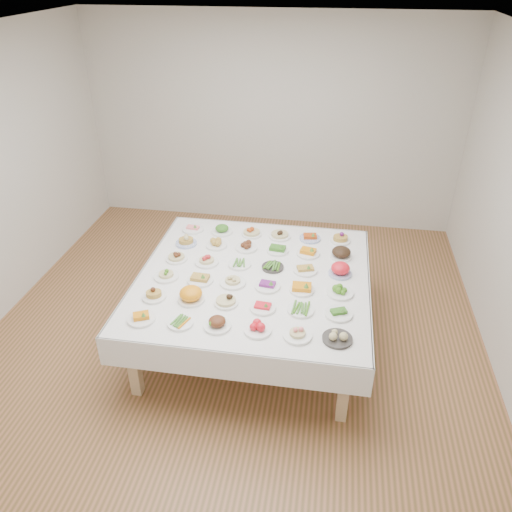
% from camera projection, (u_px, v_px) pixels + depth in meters
% --- Properties ---
extents(room_envelope, '(5.02, 5.02, 2.81)m').
position_uv_depth(room_envelope, '(233.00, 158.00, 4.30)').
color(room_envelope, '#A46744').
rests_on(room_envelope, ground).
extents(display_table, '(2.16, 2.16, 0.75)m').
position_uv_depth(display_table, '(253.00, 282.00, 4.71)').
color(display_table, white).
rests_on(display_table, ground).
extents(dish_0, '(0.23, 0.23, 0.09)m').
position_uv_depth(dish_0, '(141.00, 316.00, 4.09)').
color(dish_0, white).
rests_on(dish_0, display_table).
extents(dish_1, '(0.21, 0.21, 0.05)m').
position_uv_depth(dish_1, '(180.00, 322.00, 4.05)').
color(dish_1, white).
rests_on(dish_1, display_table).
extents(dish_2, '(0.22, 0.22, 0.12)m').
position_uv_depth(dish_2, '(217.00, 322.00, 4.00)').
color(dish_2, white).
rests_on(dish_2, display_table).
extents(dish_3, '(0.23, 0.23, 0.10)m').
position_uv_depth(dish_3, '(258.00, 327.00, 3.96)').
color(dish_3, white).
rests_on(dish_3, display_table).
extents(dish_4, '(0.23, 0.23, 0.11)m').
position_uv_depth(dish_4, '(298.00, 332.00, 3.91)').
color(dish_4, white).
rests_on(dish_4, display_table).
extents(dish_5, '(0.23, 0.23, 0.10)m').
position_uv_depth(dish_5, '(338.00, 336.00, 3.87)').
color(dish_5, '#2F2C2A').
rests_on(dish_5, display_table).
extents(dish_6, '(0.21, 0.21, 0.11)m').
position_uv_depth(dish_6, '(154.00, 294.00, 4.35)').
color(dish_6, white).
rests_on(dish_6, display_table).
extents(dish_7, '(0.26, 0.26, 0.15)m').
position_uv_depth(dish_7, '(191.00, 294.00, 4.30)').
color(dish_7, white).
rests_on(dish_7, display_table).
extents(dish_8, '(0.21, 0.21, 0.12)m').
position_uv_depth(dish_8, '(226.00, 298.00, 4.27)').
color(dish_8, white).
rests_on(dish_8, display_table).
extents(dish_9, '(0.22, 0.22, 0.08)m').
position_uv_depth(dish_9, '(263.00, 306.00, 4.22)').
color(dish_9, white).
rests_on(dish_9, display_table).
extents(dish_10, '(0.22, 0.22, 0.05)m').
position_uv_depth(dish_10, '(301.00, 309.00, 4.20)').
color(dish_10, white).
rests_on(dish_10, display_table).
extents(dish_11, '(0.23, 0.23, 0.09)m').
position_uv_depth(dish_11, '(339.00, 312.00, 4.15)').
color(dish_11, white).
rests_on(dish_11, display_table).
extents(dish_12, '(0.23, 0.23, 0.12)m').
position_uv_depth(dish_12, '(166.00, 272.00, 4.62)').
color(dish_12, white).
rests_on(dish_12, display_table).
extents(dish_13, '(0.24, 0.24, 0.10)m').
position_uv_depth(dish_13, '(200.00, 277.00, 4.58)').
color(dish_13, white).
rests_on(dish_13, display_table).
extents(dish_14, '(0.23, 0.23, 0.11)m').
position_uv_depth(dish_14, '(233.00, 280.00, 4.54)').
color(dish_14, white).
rests_on(dish_14, display_table).
extents(dish_15, '(0.23, 0.23, 0.10)m').
position_uv_depth(dish_15, '(267.00, 283.00, 4.49)').
color(dish_15, white).
rests_on(dish_15, display_table).
extents(dish_16, '(0.22, 0.22, 0.11)m').
position_uv_depth(dish_16, '(302.00, 286.00, 4.44)').
color(dish_16, white).
rests_on(dish_16, display_table).
extents(dish_17, '(0.24, 0.24, 0.10)m').
position_uv_depth(dish_17, '(340.00, 290.00, 4.40)').
color(dish_17, white).
rests_on(dish_17, display_table).
extents(dish_18, '(0.21, 0.21, 0.11)m').
position_uv_depth(dish_18, '(176.00, 256.00, 4.89)').
color(dish_18, white).
rests_on(dish_18, display_table).
extents(dish_19, '(0.23, 0.23, 0.12)m').
position_uv_depth(dish_19, '(207.00, 258.00, 4.84)').
color(dish_19, white).
rests_on(dish_19, display_table).
extents(dish_20, '(0.22, 0.22, 0.05)m').
position_uv_depth(dish_20, '(240.00, 264.00, 4.82)').
color(dish_20, white).
rests_on(dish_20, display_table).
extents(dish_21, '(0.21, 0.21, 0.05)m').
position_uv_depth(dish_21, '(273.00, 266.00, 4.78)').
color(dish_21, '#2F2C2A').
rests_on(dish_21, display_table).
extents(dish_22, '(0.23, 0.23, 0.09)m').
position_uv_depth(dish_22, '(305.00, 268.00, 4.72)').
color(dish_22, white).
rests_on(dish_22, display_table).
extents(dish_23, '(0.22, 0.22, 0.12)m').
position_uv_depth(dish_23, '(340.00, 270.00, 4.66)').
color(dish_23, '#4C66B2').
rests_on(dish_23, display_table).
extents(dish_24, '(0.22, 0.22, 0.12)m').
position_uv_depth(dish_24, '(186.00, 240.00, 5.16)').
color(dish_24, '#4C66B2').
rests_on(dish_24, display_table).
extents(dish_25, '(0.21, 0.21, 0.09)m').
position_uv_depth(dish_25, '(216.00, 243.00, 5.13)').
color(dish_25, white).
rests_on(dish_25, display_table).
extents(dish_26, '(0.22, 0.22, 0.09)m').
position_uv_depth(dish_26, '(246.00, 246.00, 5.09)').
color(dish_26, white).
rests_on(dish_26, display_table).
extents(dish_27, '(0.22, 0.22, 0.10)m').
position_uv_depth(dish_27, '(278.00, 248.00, 5.03)').
color(dish_27, white).
rests_on(dish_27, display_table).
extents(dish_28, '(0.23, 0.23, 0.10)m').
position_uv_depth(dish_28, '(308.00, 251.00, 4.98)').
color(dish_28, white).
rests_on(dish_28, display_table).
extents(dish_29, '(0.21, 0.21, 0.13)m').
position_uv_depth(dish_29, '(341.00, 252.00, 4.93)').
color(dish_29, white).
rests_on(dish_29, display_table).
extents(dish_30, '(0.23, 0.23, 0.09)m').
position_uv_depth(dish_30, '(193.00, 228.00, 5.43)').
color(dish_30, white).
rests_on(dish_30, display_table).
extents(dish_31, '(0.22, 0.22, 0.13)m').
position_uv_depth(dish_31, '(222.00, 228.00, 5.37)').
color(dish_31, white).
rests_on(dish_31, display_table).
extents(dish_32, '(0.21, 0.21, 0.12)m').
position_uv_depth(dish_32, '(252.00, 231.00, 5.33)').
color(dish_32, white).
rests_on(dish_32, display_table).
extents(dish_33, '(0.24, 0.24, 0.13)m').
position_uv_depth(dish_33, '(280.00, 232.00, 5.28)').
color(dish_33, white).
rests_on(dish_33, display_table).
extents(dish_34, '(0.22, 0.22, 0.09)m').
position_uv_depth(dish_34, '(310.00, 237.00, 5.26)').
color(dish_34, '#4C66B2').
rests_on(dish_34, display_table).
extents(dish_35, '(0.21, 0.21, 0.11)m').
position_uv_depth(dish_35, '(341.00, 238.00, 5.21)').
color(dish_35, white).
rests_on(dish_35, display_table).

